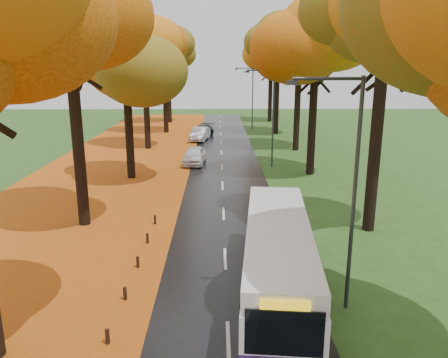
{
  "coord_description": "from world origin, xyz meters",
  "views": [
    {
      "loc": [
        -0.28,
        -5.72,
        8.31
      ],
      "look_at": [
        0.0,
        16.07,
        2.6
      ],
      "focal_mm": 35.0,
      "sensor_mm": 36.0,
      "label": 1
    }
  ],
  "objects_px": {
    "streetlamp_near": "(348,179)",
    "streetlamp_mid": "(270,111)",
    "car_dark": "(202,131)",
    "streetlamp_far": "(251,93)",
    "car_silver": "(200,134)",
    "bus": "(278,257)",
    "car_white": "(194,155)"
  },
  "relations": [
    {
      "from": "streetlamp_far",
      "to": "bus",
      "type": "relative_size",
      "value": 0.77
    },
    {
      "from": "bus",
      "to": "car_white",
      "type": "relative_size",
      "value": 2.4
    },
    {
      "from": "streetlamp_far",
      "to": "car_silver",
      "type": "bearing_deg",
      "value": -125.53
    },
    {
      "from": "car_white",
      "to": "car_dark",
      "type": "bearing_deg",
      "value": 94.2
    },
    {
      "from": "bus",
      "to": "car_white",
      "type": "xyz_separation_m",
      "value": [
        -4.23,
        22.0,
        -0.67
      ]
    },
    {
      "from": "streetlamp_near",
      "to": "car_white",
      "type": "xyz_separation_m",
      "value": [
        -6.3,
        23.05,
        -3.94
      ]
    },
    {
      "from": "streetlamp_mid",
      "to": "streetlamp_far",
      "type": "height_order",
      "value": "same"
    },
    {
      "from": "streetlamp_far",
      "to": "streetlamp_near",
      "type": "bearing_deg",
      "value": -90.0
    },
    {
      "from": "streetlamp_mid",
      "to": "bus",
      "type": "relative_size",
      "value": 0.77
    },
    {
      "from": "streetlamp_near",
      "to": "bus",
      "type": "relative_size",
      "value": 0.77
    },
    {
      "from": "car_white",
      "to": "car_silver",
      "type": "xyz_separation_m",
      "value": [
        0.0,
        12.13,
        0.01
      ]
    },
    {
      "from": "streetlamp_mid",
      "to": "car_dark",
      "type": "relative_size",
      "value": 1.69
    },
    {
      "from": "streetlamp_far",
      "to": "car_white",
      "type": "relative_size",
      "value": 1.85
    },
    {
      "from": "streetlamp_mid",
      "to": "car_white",
      "type": "xyz_separation_m",
      "value": [
        -6.3,
        1.05,
        -3.94
      ]
    },
    {
      "from": "streetlamp_far",
      "to": "car_white",
      "type": "distance_m",
      "value": 22.23
    },
    {
      "from": "car_silver",
      "to": "car_white",
      "type": "bearing_deg",
      "value": -80.21
    },
    {
      "from": "streetlamp_near",
      "to": "streetlamp_mid",
      "type": "relative_size",
      "value": 1.0
    },
    {
      "from": "streetlamp_near",
      "to": "streetlamp_mid",
      "type": "height_order",
      "value": "same"
    },
    {
      "from": "streetlamp_mid",
      "to": "car_white",
      "type": "height_order",
      "value": "streetlamp_mid"
    },
    {
      "from": "streetlamp_mid",
      "to": "car_silver",
      "type": "distance_m",
      "value": 15.13
    },
    {
      "from": "car_white",
      "to": "streetlamp_far",
      "type": "bearing_deg",
      "value": 78.09
    },
    {
      "from": "car_dark",
      "to": "streetlamp_near",
      "type": "bearing_deg",
      "value": -66.19
    },
    {
      "from": "streetlamp_near",
      "to": "car_white",
      "type": "bearing_deg",
      "value": 105.28
    },
    {
      "from": "car_white",
      "to": "streetlamp_mid",
      "type": "bearing_deg",
      "value": -4.66
    },
    {
      "from": "streetlamp_far",
      "to": "car_dark",
      "type": "bearing_deg",
      "value": -134.04
    },
    {
      "from": "streetlamp_far",
      "to": "bus",
      "type": "height_order",
      "value": "streetlamp_far"
    },
    {
      "from": "bus",
      "to": "streetlamp_mid",
      "type": "bearing_deg",
      "value": 90.1
    },
    {
      "from": "streetlamp_near",
      "to": "car_silver",
      "type": "distance_m",
      "value": 35.96
    },
    {
      "from": "streetlamp_far",
      "to": "bus",
      "type": "distance_m",
      "value": 43.12
    },
    {
      "from": "streetlamp_mid",
      "to": "car_dark",
      "type": "bearing_deg",
      "value": 111.42
    },
    {
      "from": "bus",
      "to": "car_silver",
      "type": "distance_m",
      "value": 34.39
    },
    {
      "from": "streetlamp_mid",
      "to": "streetlamp_far",
      "type": "bearing_deg",
      "value": 90.0
    }
  ]
}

